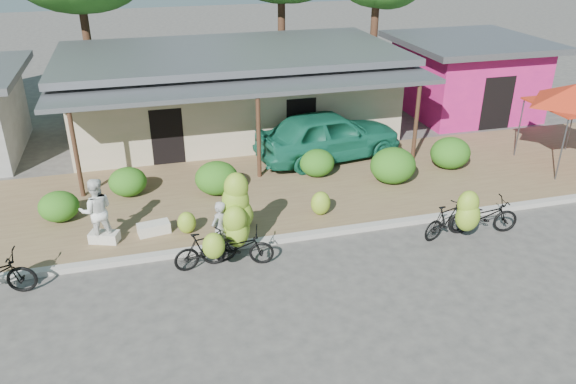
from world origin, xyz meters
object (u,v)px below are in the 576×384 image
at_px(sack_far, 104,237).
at_px(bike_center, 237,227).
at_px(bike_left, 207,248).
at_px(bike_far_right, 483,216).
at_px(bystander, 97,211).
at_px(sack_near, 154,228).
at_px(vendor, 220,230).
at_px(red_canopy, 576,94).
at_px(bike_right, 455,217).
at_px(teal_van, 328,135).

bearing_deg(sack_far, bike_center, -24.65).
bearing_deg(bike_left, bike_far_right, -102.30).
bearing_deg(bystander, sack_near, 178.25).
bearing_deg(sack_far, vendor, -24.95).
height_order(red_canopy, sack_near, red_canopy).
bearing_deg(bike_far_right, bike_right, 110.08).
relative_size(bike_far_right, bystander, 1.13).
xyz_separation_m(red_canopy, sack_far, (-15.34, -1.34, -2.35)).
bearing_deg(teal_van, bike_far_right, -166.87).
height_order(sack_far, teal_van, teal_van).
xyz_separation_m(bike_center, bike_right, (5.76, -0.67, -0.19)).
distance_m(sack_near, bystander, 1.57).
relative_size(bike_far_right, sack_far, 2.71).
height_order(bike_left, sack_near, bike_left).
relative_size(bike_left, bystander, 0.95).
relative_size(sack_near, bystander, 0.47).
distance_m(bike_far_right, sack_far, 10.24).
height_order(sack_near, sack_far, sack_near).
height_order(red_canopy, sack_far, red_canopy).
distance_m(bike_far_right, bystander, 10.36).
bearing_deg(bystander, bike_right, 162.60).
bearing_deg(sack_far, sack_near, 5.03).
bearing_deg(bike_left, vendor, -51.21).
xyz_separation_m(bike_center, vendor, (-0.40, 0.17, -0.11)).
bearing_deg(bike_center, bike_right, -82.97).
bearing_deg(bystander, bike_left, 140.38).
distance_m(bike_right, bike_far_right, 1.02).
height_order(bike_left, bike_right, bike_right).
bearing_deg(bike_far_right, sack_far, 89.07).
bearing_deg(bike_left, bystander, 43.17).
bearing_deg(bike_right, bike_center, 66.16).
xyz_separation_m(bike_right, bike_far_right, (0.98, 0.17, -0.20)).
xyz_separation_m(bike_left, bike_far_right, (7.54, -0.20, -0.06)).
bearing_deg(bike_center, sack_near, 64.66).
relative_size(sack_far, vendor, 0.48).
distance_m(red_canopy, teal_van, 8.33).
distance_m(bike_center, teal_van, 6.97).
height_order(bike_far_right, vendor, vendor).
bearing_deg(vendor, bystander, -67.03).
bearing_deg(sack_near, bike_far_right, -13.65).
xyz_separation_m(red_canopy, bike_left, (-12.85, -3.16, -2.04)).
distance_m(sack_far, bystander, 0.77).
relative_size(bike_left, bike_center, 0.75).
xyz_separation_m(sack_near, vendor, (1.61, -1.46, 0.51)).
bearing_deg(bike_far_right, vendor, 95.08).
distance_m(bike_right, vendor, 6.22).
height_order(bike_center, vendor, bike_center).
distance_m(red_canopy, bike_far_right, 6.62).
xyz_separation_m(red_canopy, bike_center, (-12.05, -2.86, -1.71)).
xyz_separation_m(red_canopy, bike_far_right, (-5.31, -3.36, -2.10)).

